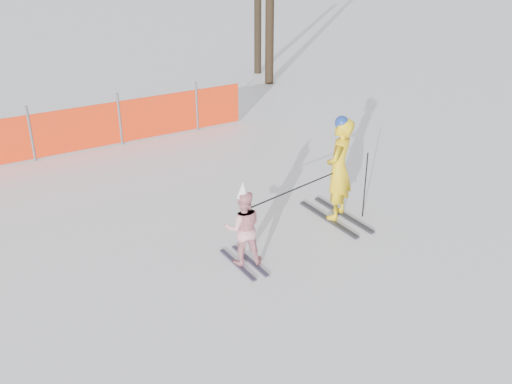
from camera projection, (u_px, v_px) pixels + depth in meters
The scene contains 4 objects.
ground at pixel (273, 262), 8.78m from camera, with size 120.00×120.00×0.00m, color white.
adult at pixel (339, 169), 9.73m from camera, with size 0.78×1.57×1.89m.
child at pixel (243, 227), 8.49m from camera, with size 0.70×1.01×1.37m.
ski_poles at pixel (323, 188), 9.39m from camera, with size 2.50×0.42×1.21m.
Camera 1 is at (-4.15, -6.26, 4.69)m, focal length 40.00 mm.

